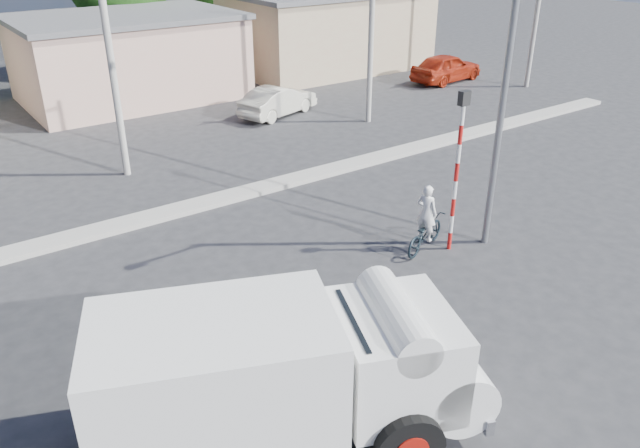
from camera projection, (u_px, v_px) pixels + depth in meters
ground_plane at (398, 313)px, 14.29m from camera, size 120.00×120.00×0.00m
median at (232, 196)px, 20.10m from camera, size 40.00×0.80×0.16m
truck at (292, 372)px, 10.19m from camera, size 6.78×4.51×2.64m
bicycle at (425, 233)px, 16.83m from camera, size 1.98×1.24×0.98m
cyclist at (426, 223)px, 16.69m from camera, size 0.55×0.67×1.59m
car_cream at (278, 101)px, 28.32m from camera, size 4.29×2.56×1.33m
car_red at (446, 68)px, 34.18m from camera, size 4.66×2.26×1.53m
traffic_pole at (458, 159)px, 15.91m from camera, size 0.28×0.18×4.36m
streetlight at (504, 63)px, 15.14m from camera, size 2.34×0.22×9.00m
building_row at (110, 57)px, 29.99m from camera, size 37.80×7.30×4.44m
utility_poles at (251, 41)px, 22.96m from camera, size 35.40×0.24×8.00m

